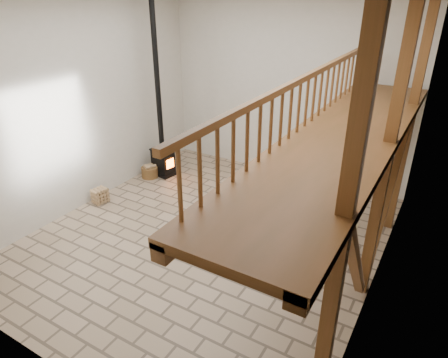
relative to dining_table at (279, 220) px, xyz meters
The scene contains 7 objects.
ground 1.62m from the dining_table, 147.55° to the right, with size 8.00×8.00×0.00m, color #9B8167.
room_shell 2.77m from the dining_table, 99.12° to the right, with size 7.02×8.02×5.01m.
rug 0.38m from the dining_table, 105.16° to the left, with size 3.00×2.50×0.02m, color tan.
dining_table is the anchor object (origin of this frame).
wood_stove 4.42m from the dining_table, 163.95° to the left, with size 0.69×0.57×5.00m.
log_basket 4.51m from the dining_table, 169.06° to the left, with size 0.48×0.48×0.39m.
log_stack 4.63m from the dining_table, 168.02° to the right, with size 0.34×0.43×0.39m.
Camera 1 is at (4.12, -6.23, 5.05)m, focal length 32.00 mm.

